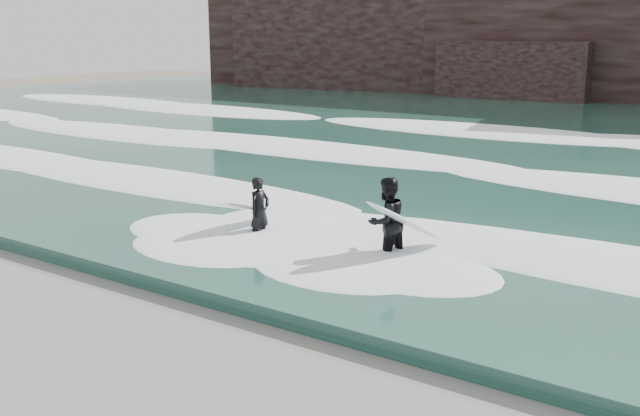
# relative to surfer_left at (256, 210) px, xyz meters

# --- Properties ---
(ground) EXTENTS (120.00, 120.00, 0.00)m
(ground) POSITION_rel_surfer_left_xyz_m (1.37, -6.42, -0.76)
(ground) COLOR #796851
(ground) RESTS_ON ground
(sea) EXTENTS (90.00, 52.00, 0.30)m
(sea) POSITION_rel_surfer_left_xyz_m (1.37, 22.58, -0.61)
(sea) COLOR #1E493D
(sea) RESTS_ON ground
(foam_near) EXTENTS (60.00, 3.20, 0.20)m
(foam_near) POSITION_rel_surfer_left_xyz_m (1.37, 2.58, -0.36)
(foam_near) COLOR white
(foam_near) RESTS_ON sea
(foam_mid) EXTENTS (60.00, 4.00, 0.24)m
(foam_mid) POSITION_rel_surfer_left_xyz_m (1.37, 9.58, -0.34)
(foam_mid) COLOR white
(foam_mid) RESTS_ON sea
(foam_far) EXTENTS (60.00, 4.80, 0.30)m
(foam_far) POSITION_rel_surfer_left_xyz_m (1.37, 18.58, -0.31)
(foam_far) COLOR white
(foam_far) RESTS_ON sea
(surfer_left) EXTENTS (0.87, 1.92, 1.50)m
(surfer_left) POSITION_rel_surfer_left_xyz_m (0.00, 0.00, 0.00)
(surfer_left) COLOR black
(surfer_left) RESTS_ON ground
(surfer_right) EXTENTS (1.52, 2.03, 1.78)m
(surfer_right) POSITION_rel_surfer_left_xyz_m (3.11, 0.30, 0.14)
(surfer_right) COLOR black
(surfer_right) RESTS_ON ground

